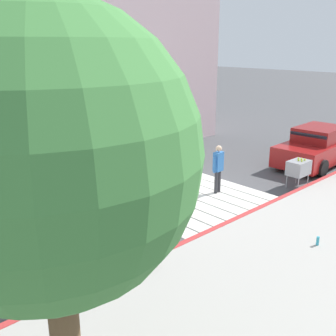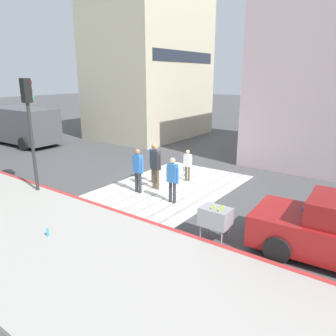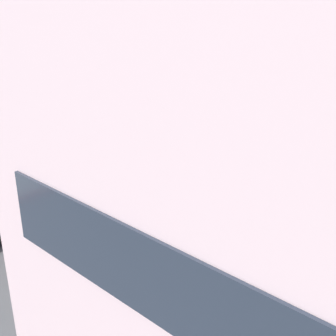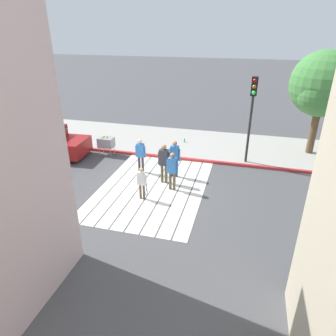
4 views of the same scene
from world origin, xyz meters
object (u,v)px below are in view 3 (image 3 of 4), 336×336
at_px(pedestrian_child_with_racket, 192,183).
at_px(water_bottle, 73,149).
at_px(pedestrian_teen_behind, 155,153).
at_px(pedestrian_adult_side, 186,160).
at_px(tennis_ball_cart, 25,183).
at_px(street_tree, 181,50).
at_px(pedestrian_adult_trailing, 164,158).
at_px(pedestrian_adult_lead, 119,166).
at_px(traffic_light_corner, 168,75).

bearing_deg(pedestrian_child_with_racket, water_bottle, 177.39).
bearing_deg(pedestrian_teen_behind, pedestrian_adult_side, 9.55).
height_order(tennis_ball_cart, pedestrian_child_with_racket, pedestrian_child_with_racket).
bearing_deg(pedestrian_teen_behind, tennis_ball_cart, -110.97).
bearing_deg(pedestrian_adult_side, street_tree, 132.35).
height_order(water_bottle, pedestrian_adult_trailing, pedestrian_adult_trailing).
xyz_separation_m(street_tree, pedestrian_adult_trailing, (5.02, -6.60, -2.58)).
xyz_separation_m(pedestrian_adult_lead, pedestrian_adult_trailing, (0.77, 1.34, 0.09)).
height_order(tennis_ball_cart, pedestrian_adult_side, pedestrian_adult_side).
bearing_deg(traffic_light_corner, water_bottle, -119.14).
height_order(traffic_light_corner, pedestrian_child_with_racket, traffic_light_corner).
relative_size(pedestrian_adult_trailing, pedestrian_teen_behind, 1.04).
bearing_deg(pedestrian_adult_lead, water_bottle, 164.13).
relative_size(water_bottle, pedestrian_adult_lead, 0.13).
relative_size(pedestrian_adult_trailing, pedestrian_child_with_racket, 1.32).
relative_size(tennis_ball_cart, pedestrian_adult_trailing, 0.57).
xyz_separation_m(pedestrian_adult_side, pedestrian_child_with_racket, (1.04, -0.96, -0.20)).
xyz_separation_m(water_bottle, pedestrian_adult_trailing, (4.95, 0.15, 0.81)).
relative_size(traffic_light_corner, pedestrian_teen_behind, 2.47).
bearing_deg(tennis_ball_cart, street_tree, 104.67).
bearing_deg(pedestrian_child_with_racket, tennis_ball_cart, -138.87).
relative_size(pedestrian_adult_lead, pedestrian_adult_trailing, 0.91).
bearing_deg(pedestrian_adult_trailing, pedestrian_adult_lead, -119.77).
relative_size(pedestrian_teen_behind, pedestrian_child_with_racket, 1.26).
height_order(pedestrian_adult_side, pedestrian_child_with_racket, pedestrian_adult_side).
distance_m(pedestrian_adult_trailing, pedestrian_child_with_racket, 1.66).
xyz_separation_m(pedestrian_adult_trailing, pedestrian_teen_behind, (-0.71, 0.30, -0.04)).
height_order(pedestrian_adult_lead, pedestrian_adult_side, pedestrian_adult_side).
xyz_separation_m(traffic_light_corner, pedestrian_adult_side, (3.50, -2.89, -2.06)).
xyz_separation_m(water_bottle, pedestrian_child_with_racket, (6.53, -0.30, 0.54)).
distance_m(traffic_light_corner, street_tree, 3.85).
height_order(traffic_light_corner, street_tree, street_tree).
distance_m(street_tree, pedestrian_child_with_racket, 10.07).
relative_size(street_tree, water_bottle, 24.18).
height_order(pedestrian_adult_lead, pedestrian_adult_trailing, pedestrian_adult_trailing).
distance_m(traffic_light_corner, pedestrian_teen_behind, 4.34).
distance_m(pedestrian_adult_lead, pedestrian_adult_side, 2.26).
height_order(pedestrian_adult_side, pedestrian_teen_behind, pedestrian_teen_behind).
height_order(water_bottle, pedestrian_adult_side, pedestrian_adult_side).
bearing_deg(pedestrian_teen_behind, pedestrian_child_with_racket, -18.07).
relative_size(traffic_light_corner, pedestrian_adult_lead, 2.59).
bearing_deg(street_tree, pedestrian_adult_lead, -61.83).
bearing_deg(pedestrian_teen_behind, water_bottle, -173.96).
bearing_deg(traffic_light_corner, pedestrian_child_with_racket, -40.25).
distance_m(traffic_light_corner, pedestrian_adult_side, 4.99).
height_order(pedestrian_adult_trailing, pedestrian_adult_side, pedestrian_adult_trailing).
height_order(pedestrian_adult_trailing, pedestrian_child_with_racket, pedestrian_adult_trailing).
distance_m(water_bottle, pedestrian_adult_side, 5.57).
height_order(tennis_ball_cart, pedestrian_adult_lead, pedestrian_adult_lead).
height_order(traffic_light_corner, tennis_ball_cart, traffic_light_corner).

